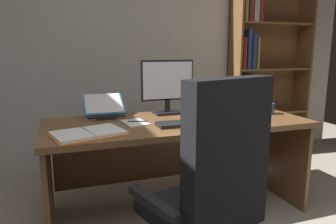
{
  "coord_description": "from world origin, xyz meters",
  "views": [
    {
      "loc": [
        -0.7,
        -0.8,
        1.22
      ],
      "look_at": [
        0.01,
        1.24,
        0.79
      ],
      "focal_mm": 33.72,
      "sensor_mm": 36.0,
      "label": 1
    }
  ],
  "objects_px": {
    "bookshelf": "(261,69)",
    "notepad": "(135,123)",
    "open_binder": "(88,133)",
    "coffee_mug": "(269,109)",
    "keyboard": "(187,123)",
    "pen": "(138,121)",
    "reading_stand_with_book": "(104,106)",
    "monitor": "(167,87)",
    "desk": "(173,142)",
    "computer_mouse": "(226,119)",
    "office_chair": "(210,203)",
    "laptop": "(227,104)"
  },
  "relations": [
    {
      "from": "open_binder",
      "to": "coffee_mug",
      "type": "height_order",
      "value": "coffee_mug"
    },
    {
      "from": "reading_stand_with_book",
      "to": "open_binder",
      "type": "xyz_separation_m",
      "value": [
        -0.17,
        -0.54,
        -0.07
      ]
    },
    {
      "from": "desk",
      "to": "notepad",
      "type": "distance_m",
      "value": 0.37
    },
    {
      "from": "open_binder",
      "to": "pen",
      "type": "bearing_deg",
      "value": 15.63
    },
    {
      "from": "laptop",
      "to": "notepad",
      "type": "bearing_deg",
      "value": -163.38
    },
    {
      "from": "keyboard",
      "to": "bookshelf",
      "type": "bearing_deg",
      "value": 39.23
    },
    {
      "from": "pen",
      "to": "laptop",
      "type": "bearing_deg",
      "value": 16.99
    },
    {
      "from": "computer_mouse",
      "to": "coffee_mug",
      "type": "height_order",
      "value": "coffee_mug"
    },
    {
      "from": "bookshelf",
      "to": "notepad",
      "type": "bearing_deg",
      "value": -150.69
    },
    {
      "from": "laptop",
      "to": "keyboard",
      "type": "distance_m",
      "value": 0.69
    },
    {
      "from": "desk",
      "to": "open_binder",
      "type": "distance_m",
      "value": 0.74
    },
    {
      "from": "computer_mouse",
      "to": "monitor",
      "type": "bearing_deg",
      "value": 125.79
    },
    {
      "from": "bookshelf",
      "to": "keyboard",
      "type": "xyz_separation_m",
      "value": [
        -1.35,
        -1.1,
        -0.28
      ]
    },
    {
      "from": "office_chair",
      "to": "keyboard",
      "type": "xyz_separation_m",
      "value": [
        0.13,
        0.63,
        0.26
      ]
    },
    {
      "from": "notepad",
      "to": "laptop",
      "type": "bearing_deg",
      "value": 16.62
    },
    {
      "from": "desk",
      "to": "pen",
      "type": "xyz_separation_m",
      "value": [
        -0.29,
        -0.08,
        0.2
      ]
    },
    {
      "from": "monitor",
      "to": "pen",
      "type": "relative_size",
      "value": 3.09
    },
    {
      "from": "monitor",
      "to": "pen",
      "type": "xyz_separation_m",
      "value": [
        -0.31,
        -0.26,
        -0.2
      ]
    },
    {
      "from": "office_chair",
      "to": "reading_stand_with_book",
      "type": "height_order",
      "value": "office_chair"
    },
    {
      "from": "reading_stand_with_book",
      "to": "coffee_mug",
      "type": "relative_size",
      "value": 3.4
    },
    {
      "from": "reading_stand_with_book",
      "to": "coffee_mug",
      "type": "height_order",
      "value": "reading_stand_with_book"
    },
    {
      "from": "monitor",
      "to": "coffee_mug",
      "type": "bearing_deg",
      "value": -21.01
    },
    {
      "from": "open_binder",
      "to": "office_chair",
      "type": "bearing_deg",
      "value": -62.38
    },
    {
      "from": "laptop",
      "to": "pen",
      "type": "xyz_separation_m",
      "value": [
        -0.85,
        -0.26,
        -0.04
      ]
    },
    {
      "from": "desk",
      "to": "computer_mouse",
      "type": "distance_m",
      "value": 0.44
    },
    {
      "from": "pen",
      "to": "monitor",
      "type": "bearing_deg",
      "value": 39.82
    },
    {
      "from": "bookshelf",
      "to": "keyboard",
      "type": "distance_m",
      "value": 1.76
    },
    {
      "from": "coffee_mug",
      "to": "notepad",
      "type": "bearing_deg",
      "value": 178.15
    },
    {
      "from": "notepad",
      "to": "pen",
      "type": "bearing_deg",
      "value": 0.0
    },
    {
      "from": "desk",
      "to": "open_binder",
      "type": "relative_size",
      "value": 3.97
    },
    {
      "from": "reading_stand_with_book",
      "to": "notepad",
      "type": "bearing_deg",
      "value": -62.74
    },
    {
      "from": "office_chair",
      "to": "coffee_mug",
      "type": "height_order",
      "value": "office_chair"
    },
    {
      "from": "reading_stand_with_book",
      "to": "coffee_mug",
      "type": "bearing_deg",
      "value": -16.04
    },
    {
      "from": "bookshelf",
      "to": "coffee_mug",
      "type": "relative_size",
      "value": 22.43
    },
    {
      "from": "reading_stand_with_book",
      "to": "coffee_mug",
      "type": "distance_m",
      "value": 1.3
    },
    {
      "from": "bookshelf",
      "to": "office_chair",
      "type": "distance_m",
      "value": 2.34
    },
    {
      "from": "keyboard",
      "to": "pen",
      "type": "relative_size",
      "value": 3.0
    },
    {
      "from": "notepad",
      "to": "pen",
      "type": "distance_m",
      "value": 0.02
    },
    {
      "from": "office_chair",
      "to": "bookshelf",
      "type": "bearing_deg",
      "value": 32.61
    },
    {
      "from": "reading_stand_with_book",
      "to": "open_binder",
      "type": "height_order",
      "value": "reading_stand_with_book"
    },
    {
      "from": "bookshelf",
      "to": "reading_stand_with_book",
      "type": "relative_size",
      "value": 6.6
    },
    {
      "from": "keyboard",
      "to": "open_binder",
      "type": "relative_size",
      "value": 0.88
    },
    {
      "from": "laptop",
      "to": "open_binder",
      "type": "xyz_separation_m",
      "value": [
        -1.21,
        -0.47,
        -0.04
      ]
    },
    {
      "from": "bookshelf",
      "to": "laptop",
      "type": "distance_m",
      "value": 1.08
    },
    {
      "from": "computer_mouse",
      "to": "office_chair",
      "type": "bearing_deg",
      "value": -124.6
    },
    {
      "from": "coffee_mug",
      "to": "office_chair",
      "type": "bearing_deg",
      "value": -139.76
    },
    {
      "from": "keyboard",
      "to": "pen",
      "type": "bearing_deg",
      "value": 152.39
    },
    {
      "from": "monitor",
      "to": "reading_stand_with_book",
      "type": "xyz_separation_m",
      "value": [
        -0.49,
        0.07,
        -0.13
      ]
    },
    {
      "from": "pen",
      "to": "computer_mouse",
      "type": "bearing_deg",
      "value": -14.81
    },
    {
      "from": "open_binder",
      "to": "monitor",
      "type": "bearing_deg",
      "value": 20.19
    }
  ]
}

